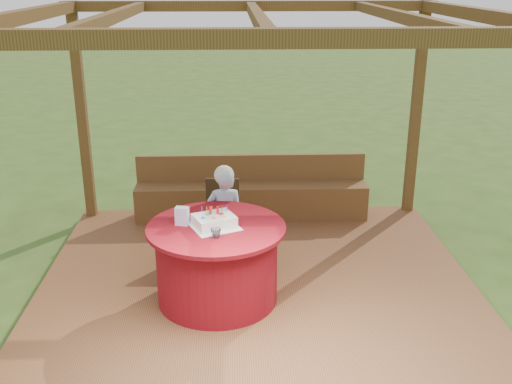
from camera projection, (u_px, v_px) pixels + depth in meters
ground at (257, 288)px, 6.36m from camera, size 60.00×60.00×0.00m
deck at (257, 283)px, 6.34m from camera, size 4.50×4.00×0.12m
pergola at (257, 59)px, 5.53m from camera, size 4.50×4.00×2.72m
bench at (251, 197)px, 7.84m from camera, size 3.00×0.42×0.80m
table at (217, 263)px, 5.79m from camera, size 1.33×1.33×0.78m
chair at (222, 213)px, 6.85m from camera, size 0.41×0.41×0.83m
elderly_woman at (225, 215)px, 6.42m from camera, size 0.42×0.29×1.15m
birthday_cake at (214, 221)px, 5.63m from camera, size 0.55×0.55×0.18m
gift_bag at (182, 216)px, 5.66m from camera, size 0.14×0.11×0.18m
drinking_glass at (216, 233)px, 5.39m from camera, size 0.11×0.11×0.09m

